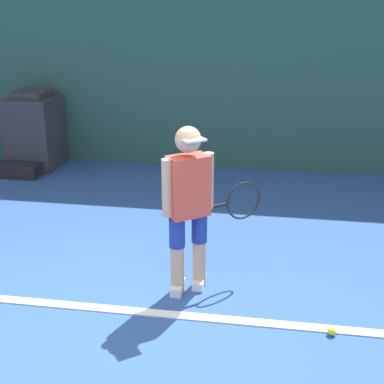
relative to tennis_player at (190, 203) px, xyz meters
The scene contains 7 objects.
ground_plane 1.49m from the tennis_player, 109.52° to the right, with size 24.00×24.00×0.00m, color #2D5193.
back_wall 3.81m from the tennis_player, 96.32° to the left, with size 24.00×0.10×2.88m.
court_baseline 1.03m from the tennis_player, 131.72° to the right, with size 21.60×0.10×0.01m.
tennis_player is the anchor object (origin of this frame).
tennis_ball 1.54m from the tennis_player, 23.81° to the right, with size 0.07×0.07×0.07m.
covered_chair 4.40m from the tennis_player, 131.98° to the left, with size 0.69×0.75×1.17m.
equipment_bag 4.22m from the tennis_player, 138.87° to the left, with size 0.89×0.29×0.20m.
Camera 1 is at (1.11, -3.02, 2.49)m, focal length 50.00 mm.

